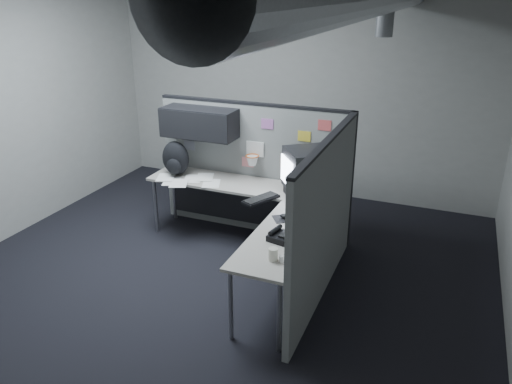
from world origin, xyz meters
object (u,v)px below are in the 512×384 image
at_px(desk, 252,205).
at_px(phone, 280,236).
at_px(keyboard, 261,199).
at_px(monitor, 308,173).
at_px(backpack, 176,159).

relative_size(desk, phone, 9.57).
height_order(desk, keyboard, keyboard).
distance_m(keyboard, phone, 0.92).
distance_m(desk, monitor, 0.72).
xyz_separation_m(keyboard, phone, (0.50, -0.77, 0.02)).
bearing_deg(keyboard, desk, 124.05).
relative_size(desk, monitor, 3.53).
bearing_deg(keyboard, backpack, 145.10).
bearing_deg(phone, backpack, 168.82).
bearing_deg(keyboard, phone, -76.50).
bearing_deg(monitor, backpack, -173.47).
xyz_separation_m(desk, keyboard, (0.14, -0.11, 0.14)).
bearing_deg(phone, desk, 147.56).
bearing_deg(monitor, keyboard, -136.37).
bearing_deg(desk, monitor, 19.44).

